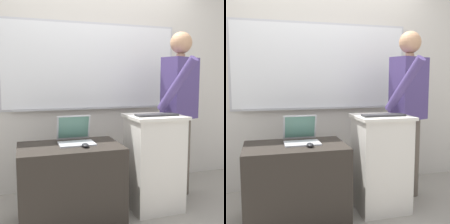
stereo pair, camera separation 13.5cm
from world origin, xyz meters
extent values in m
cube|color=beige|center=(0.00, 1.29, 1.50)|extent=(6.40, 0.12, 2.99)
cube|color=#B7B7BC|center=(-0.06, 1.22, 1.44)|extent=(2.09, 0.02, 1.01)
cube|color=white|center=(-0.06, 1.22, 1.44)|extent=(2.04, 0.02, 0.96)
cube|color=#B7B7BC|center=(-0.06, 1.20, 0.95)|extent=(1.83, 0.04, 0.02)
cube|color=beige|center=(0.36, 0.43, 0.45)|extent=(0.48, 0.45, 0.91)
cube|color=beige|center=(0.36, 0.43, 0.92)|extent=(0.53, 0.49, 0.03)
cube|color=#28231E|center=(-0.48, 0.38, 0.36)|extent=(0.89, 0.57, 0.71)
cylinder|color=brown|center=(0.65, 0.58, 0.43)|extent=(0.13, 0.13, 0.87)
cylinder|color=brown|center=(0.85, 0.65, 0.43)|extent=(0.13, 0.13, 0.87)
cube|color=#473870|center=(0.75, 0.61, 1.19)|extent=(0.44, 0.34, 0.65)
cylinder|color=tan|center=(0.75, 0.61, 1.54)|extent=(0.09, 0.09, 0.04)
sphere|color=tan|center=(0.75, 0.61, 1.67)|extent=(0.23, 0.23, 0.23)
cylinder|color=#473870|center=(0.55, 0.34, 1.23)|extent=(0.24, 0.45, 0.54)
cylinder|color=#473870|center=(0.95, 0.69, 1.17)|extent=(0.08, 0.08, 0.62)
cube|color=#B7BABF|center=(-0.41, 0.40, 0.72)|extent=(0.32, 0.22, 0.01)
cube|color=#B7BABF|center=(-0.41, 0.55, 0.84)|extent=(0.31, 0.09, 0.23)
cube|color=#4C7A6B|center=(-0.41, 0.54, 0.84)|extent=(0.28, 0.07, 0.20)
cube|color=#2D2D30|center=(0.36, 0.37, 0.95)|extent=(0.41, 0.12, 0.02)
ellipsoid|color=black|center=(-0.37, 0.27, 0.73)|extent=(0.06, 0.10, 0.03)
camera|label=1|loc=(-0.87, -2.02, 1.28)|focal=45.00mm
camera|label=2|loc=(-0.74, -2.06, 1.28)|focal=45.00mm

